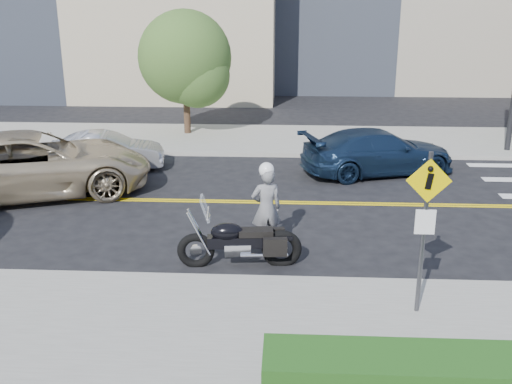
{
  "coord_description": "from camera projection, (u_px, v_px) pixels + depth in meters",
  "views": [
    {
      "loc": [
        1.78,
        -16.18,
        5.65
      ],
      "look_at": [
        1.06,
        -2.71,
        1.2
      ],
      "focal_mm": 42.0,
      "sensor_mm": 36.0,
      "label": 1
    }
  ],
  "objects": [
    {
      "name": "motorcyclist",
      "position": [
        266.0,
        206.0,
        13.78
      ],
      "size": [
        0.8,
        0.62,
        2.07
      ],
      "rotation": [
        0.0,
        0.0,
        3.39
      ],
      "color": "#A2A2A6",
      "rests_on": "ground"
    },
    {
      "name": "parked_car_blue",
      "position": [
        378.0,
        152.0,
        19.7
      ],
      "size": [
        5.48,
        3.57,
        1.48
      ],
      "primitive_type": "imported",
      "rotation": [
        0.0,
        0.0,
        1.89
      ],
      "color": "#182D4A",
      "rests_on": "ground"
    },
    {
      "name": "tree_far_a",
      "position": [
        185.0,
        57.0,
        24.11
      ],
      "size": [
        3.77,
        3.77,
        5.15
      ],
      "rotation": [
        0.0,
        0.0,
        -0.07
      ],
      "color": "#382619",
      "rests_on": "ground"
    },
    {
      "name": "motorcycle",
      "position": [
        240.0,
        232.0,
        12.91
      ],
      "size": [
        2.68,
        1.05,
        1.59
      ],
      "primitive_type": null,
      "rotation": [
        0.0,
        0.0,
        0.1
      ],
      "color": "black",
      "rests_on": "ground"
    },
    {
      "name": "pedestrian_sign",
      "position": [
        425.0,
        218.0,
        10.39
      ],
      "size": [
        0.78,
        0.08,
        3.0
      ],
      "color": "#4C4C51",
      "rests_on": "sidewalk_near"
    },
    {
      "name": "sidewalk_near",
      "position": [
        178.0,
        343.0,
        10.07
      ],
      "size": [
        60.0,
        5.0,
        0.15
      ],
      "primitive_type": "cube",
      "color": "#9E9B91",
      "rests_on": "ground_plane"
    },
    {
      "name": "ground_plane",
      "position": [
        224.0,
        201.0,
        17.2
      ],
      "size": [
        120.0,
        120.0,
        0.0
      ],
      "primitive_type": "plane",
      "color": "black",
      "rests_on": "ground"
    },
    {
      "name": "parked_car_silver",
      "position": [
        106.0,
        151.0,
        20.19
      ],
      "size": [
        4.01,
        1.97,
        1.26
      ],
      "primitive_type": "imported",
      "rotation": [
        0.0,
        0.0,
        1.74
      ],
      "color": "#A7A9AF",
      "rests_on": "ground"
    },
    {
      "name": "suv",
      "position": [
        34.0,
        164.0,
        17.53
      ],
      "size": [
        7.42,
        5.39,
        1.88
      ],
      "primitive_type": "imported",
      "rotation": [
        0.0,
        0.0,
        1.95
      ],
      "color": "tan",
      "rests_on": "ground"
    },
    {
      "name": "sidewalk_far",
      "position": [
        243.0,
        139.0,
        24.29
      ],
      "size": [
        60.0,
        5.0,
        0.15
      ],
      "primitive_type": "cube",
      "color": "#9E9B91",
      "rests_on": "ground_plane"
    }
  ]
}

